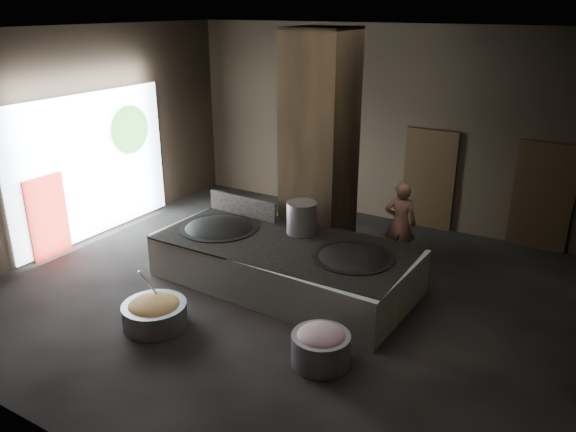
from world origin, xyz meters
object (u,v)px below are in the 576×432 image
Objects in this scene: hearth_platform at (284,263)px; meat_basin at (321,349)px; wok_right at (353,261)px; cook at (400,223)px; stock_pot at (302,218)px; veg_basin at (155,315)px; wok_left at (219,232)px.

hearth_platform is 5.52× the size of meat_basin.
cook is at bearing 85.53° from wok_right.
stock_pot is 0.36× the size of cook.
veg_basin is (-2.39, -2.38, -0.56)m from wok_right.
stock_pot is 0.72× the size of meat_basin.
wok_right is at bearing 44.91° from veg_basin.
stock_pot reaches higher than meat_basin.
veg_basin is at bearing -111.44° from hearth_platform.
meat_basin is at bearing -55.02° from stock_pot.
hearth_platform is at bearing -95.19° from stock_pot.
wok_left is 1.66m from stock_pot.
meat_basin is (0.24, -3.79, -0.61)m from cook.
wok_right is 0.82× the size of cook.
wok_left is at bearing 19.34° from cook.
wok_right is 2.02m from meat_basin.
stock_pot is at bearing 158.96° from wok_right.
cook is (1.45, 1.38, -0.28)m from stock_pot.
meat_basin is at bearing -29.63° from wok_left.
wok_right is 1.89m from cook.
wok_left is 3.55m from cook.
wok_right is 1.34× the size of veg_basin.
cook is at bearing 33.89° from wok_left.
wok_right reaches higher than meat_basin.
hearth_platform is at bearing 37.65° from cook.
cook is at bearing 43.64° from stock_pot.
veg_basin is at bearing -135.09° from wok_right.
wok_left is (-1.45, -0.05, 0.34)m from hearth_platform.
meat_basin is at bearing 9.51° from veg_basin.
stock_pot reaches higher than wok_left.
wok_right is 1.44m from stock_pot.
wok_left reaches higher than wok_right.
cook is (1.50, 1.93, 0.44)m from hearth_platform.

